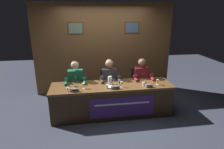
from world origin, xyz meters
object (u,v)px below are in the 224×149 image
conference_table (113,96)px  nameplate_center (115,87)px  water_cup_center (107,87)px  document_stack_center (112,86)px  microphone_right (145,80)px  juice_glass_center (121,83)px  panelist_right (142,79)px  water_cup_right (144,84)px  water_cup_left (68,89)px  juice_glass_right (158,81)px  nameplate_right (149,86)px  panelist_left (76,82)px  chair_right (139,86)px  microphone_left (76,84)px  juice_glass_left (83,85)px  nameplate_left (75,90)px  panelist_center (110,80)px  microphone_center (113,82)px  chair_left (77,89)px  water_pitcher_central (110,80)px

conference_table → nameplate_center: size_ratio=15.02×
water_cup_center → document_stack_center: (0.13, 0.09, -0.03)m
conference_table → microphone_right: (0.78, 0.12, 0.31)m
juice_glass_center → panelist_right: panelist_right is taller
water_cup_center → water_cup_right: 0.85m
water_cup_left → conference_table: bearing=6.7°
juice_glass_right → water_cup_right: juice_glass_right is taller
nameplate_right → juice_glass_right: bearing=28.2°
panelist_left → panelist_right: (1.67, 0.00, 0.00)m
panelist_left → water_cup_right: bearing=-19.1°
chair_right → juice_glass_right: 0.84m
microphone_left → document_stack_center: (0.81, -0.12, -0.07)m
juice_glass_left → microphone_left: bearing=141.7°
nameplate_left → water_cup_left: (-0.14, 0.06, -0.00)m
juice_glass_left → microphone_left: microphone_left is taller
panelist_center → chair_right: (0.83, 0.20, -0.28)m
conference_table → water_cup_center: water_cup_center is taller
microphone_left → panelist_right: size_ratio=0.18×
panelist_left → panelist_right: bearing=0.0°
microphone_center → juice_glass_right: (1.03, -0.12, 0.01)m
chair_right → nameplate_right: 0.91m
conference_table → nameplate_right: 0.86m
nameplate_center → juice_glass_center: 0.19m
chair_right → nameplate_left: bearing=-153.2°
juice_glass_center → document_stack_center: 0.22m
chair_left → water_cup_right: chair_left is taller
juice_glass_left → nameplate_left: bearing=-141.5°
panelist_right → document_stack_center: 0.97m
panelist_center → document_stack_center: 0.48m
nameplate_left → panelist_right: size_ratio=0.16×
microphone_right → document_stack_center: (-0.80, -0.12, -0.07)m
juice_glass_left → water_pitcher_central: water_pitcher_central is taller
conference_table → juice_glass_center: juice_glass_center is taller
water_cup_left → panelist_center: size_ratio=0.07×
nameplate_right → juice_glass_right: size_ratio=1.30×
microphone_left → water_cup_center: 0.71m
water_cup_right → nameplate_right: bearing=-51.8°
panelist_left → juice_glass_center: 1.15m
conference_table → nameplate_center: (0.03, -0.16, 0.28)m
chair_left → juice_glass_right: size_ratio=7.29×
chair_right → chair_left: bearing=180.0°
microphone_left → nameplate_right: microphone_left is taller
panelist_left → panelist_center: (0.83, 0.00, 0.00)m
panelist_right → microphone_left: bearing=-167.8°
microphone_center → nameplate_center: bearing=-83.1°
water_cup_left → microphone_left: 0.28m
juice_glass_center → microphone_center: bearing=146.1°
document_stack_center → water_cup_center: bearing=-144.1°
microphone_center → microphone_right: size_ratio=1.00×
chair_right → nameplate_center: bearing=-133.9°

